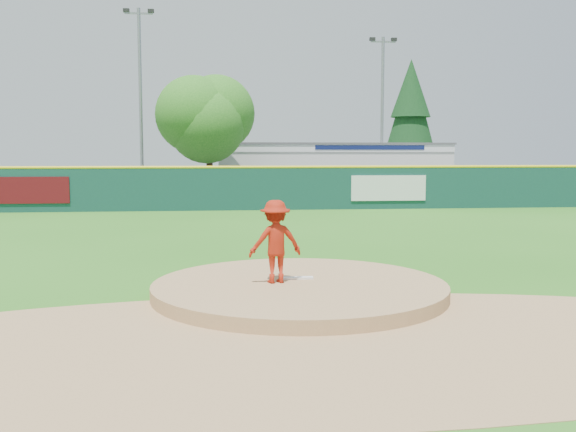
{
  "coord_description": "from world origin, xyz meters",
  "views": [
    {
      "loc": [
        -1.48,
        -11.73,
        2.66
      ],
      "look_at": [
        0.0,
        2.0,
        1.3
      ],
      "focal_mm": 40.0,
      "sensor_mm": 36.0,
      "label": 1
    }
  ],
  "objects": [
    {
      "name": "ground",
      "position": [
        0.0,
        0.0,
        0.0
      ],
      "size": [
        120.0,
        120.0,
        0.0
      ],
      "primitive_type": "plane",
      "color": "#286B19",
      "rests_on": "ground"
    },
    {
      "name": "pitchers_mound",
      "position": [
        0.0,
        0.0,
        0.0
      ],
      "size": [
        5.5,
        5.5,
        0.5
      ],
      "primitive_type": "cylinder",
      "color": "#9E774C",
      "rests_on": "ground"
    },
    {
      "name": "pitching_rubber",
      "position": [
        0.0,
        0.3,
        0.27
      ],
      "size": [
        0.6,
        0.15,
        0.04
      ],
      "primitive_type": "cube",
      "color": "white",
      "rests_on": "pitchers_mound"
    },
    {
      "name": "infield_dirt_arc",
      "position": [
        0.0,
        -3.0,
        0.01
      ],
      "size": [
        15.4,
        15.4,
        0.01
      ],
      "primitive_type": "cylinder",
      "color": "#9E774C",
      "rests_on": "ground"
    },
    {
      "name": "parking_lot",
      "position": [
        0.0,
        27.0,
        0.01
      ],
      "size": [
        44.0,
        16.0,
        0.02
      ],
      "primitive_type": "cube",
      "color": "#38383A",
      "rests_on": "ground"
    },
    {
      "name": "pitcher",
      "position": [
        -0.45,
        0.03,
        1.02
      ],
      "size": [
        1.09,
        0.75,
        1.54
      ],
      "primitive_type": "imported",
      "rotation": [
        0.0,
        0.0,
        3.33
      ],
      "color": "#9F1E0D",
      "rests_on": "pitchers_mound"
    },
    {
      "name": "van",
      "position": [
        -4.28,
        24.15,
        0.76
      ],
      "size": [
        5.38,
        2.53,
        1.49
      ],
      "primitive_type": "imported",
      "rotation": [
        0.0,
        0.0,
        1.56
      ],
      "color": "silver",
      "rests_on": "parking_lot"
    },
    {
      "name": "pool_building_grp",
      "position": [
        6.0,
        31.99,
        1.66
      ],
      "size": [
        15.2,
        8.2,
        3.31
      ],
      "color": "silver",
      "rests_on": "ground"
    },
    {
      "name": "fence_banners",
      "position": [
        -1.73,
        17.92,
        1.0
      ],
      "size": [
        20.09,
        0.04,
        1.2
      ],
      "color": "#590C11",
      "rests_on": "ground"
    },
    {
      "name": "playground_slide",
      "position": [
        -12.32,
        21.6,
        0.72
      ],
      "size": [
        0.92,
        2.58,
        1.42
      ],
      "color": "#1A2EE0",
      "rests_on": "ground"
    },
    {
      "name": "outfield_fence",
      "position": [
        0.0,
        18.0,
        1.09
      ],
      "size": [
        40.0,
        0.14,
        2.07
      ],
      "color": "#123B34",
      "rests_on": "ground"
    },
    {
      "name": "deciduous_tree",
      "position": [
        -2.0,
        25.0,
        4.55
      ],
      "size": [
        5.6,
        5.6,
        7.36
      ],
      "color": "#382314",
      "rests_on": "ground"
    },
    {
      "name": "conifer_tree",
      "position": [
        13.0,
        36.0,
        5.54
      ],
      "size": [
        4.4,
        4.4,
        9.5
      ],
      "color": "#382314",
      "rests_on": "ground"
    },
    {
      "name": "light_pole_left",
      "position": [
        -6.0,
        27.0,
        6.05
      ],
      "size": [
        1.75,
        0.25,
        11.0
      ],
      "color": "gray",
      "rests_on": "ground"
    },
    {
      "name": "light_pole_right",
      "position": [
        9.0,
        29.0,
        5.54
      ],
      "size": [
        1.75,
        0.25,
        10.0
      ],
      "color": "gray",
      "rests_on": "ground"
    }
  ]
}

